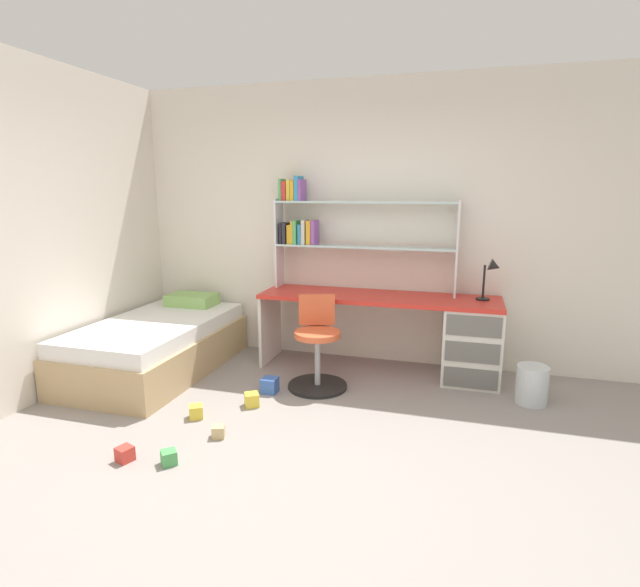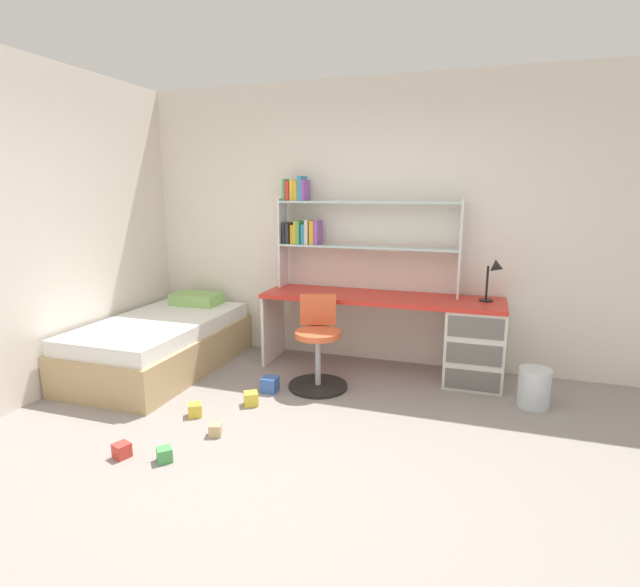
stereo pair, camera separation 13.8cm
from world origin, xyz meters
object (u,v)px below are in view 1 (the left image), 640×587
desk (443,333)px  toy_block_blue_4 (270,385)px  toy_block_red_1 (125,454)px  bookshelf_hutch (334,225)px  toy_block_yellow_2 (196,412)px  toy_block_green_0 (169,457)px  desk_lamp (492,273)px  toy_block_natural_3 (218,432)px  toy_block_yellow_5 (252,400)px  swivel_chair (317,352)px  bed_platform (158,345)px  waste_bin (532,385)px

desk → toy_block_blue_4: size_ratio=17.18×
toy_block_red_1 → desk: bearing=47.7°
desk → bookshelf_hutch: bookshelf_hutch is taller
bookshelf_hutch → toy_block_yellow_2: 2.17m
desk → toy_block_green_0: size_ratio=24.46×
desk_lamp → toy_block_natural_3: 2.65m
toy_block_red_1 → toy_block_yellow_5: (0.45, 0.98, 0.01)m
swivel_chair → toy_block_natural_3: 1.18m
toy_block_yellow_2 → toy_block_yellow_5: bearing=44.2°
swivel_chair → bed_platform: size_ratio=0.44×
toy_block_green_0 → swivel_chair: bearing=69.8°
desk → toy_block_blue_4: (-1.40, -0.79, -0.36)m
swivel_chair → bookshelf_hutch: bearing=93.4°
toy_block_yellow_2 → toy_block_natural_3: size_ratio=1.18×
desk → bookshelf_hutch: (-1.08, 0.18, 0.95)m
bookshelf_hutch → toy_block_natural_3: size_ratio=20.80×
bookshelf_hutch → bed_platform: 2.06m
waste_bin → toy_block_blue_4: size_ratio=2.43×
swivel_chair → waste_bin: swivel_chair is taller
toy_block_green_0 → toy_block_yellow_2: bearing=105.3°
desk_lamp → toy_block_blue_4: (-1.78, -0.83, -0.93)m
toy_block_natural_3 → bed_platform: bearing=138.9°
toy_block_red_1 → toy_block_green_0: bearing=8.7°
bookshelf_hutch → desk: bearing=-9.4°
desk_lamp → toy_block_yellow_2: (-2.14, -1.44, -0.94)m
bed_platform → waste_bin: (3.35, 0.21, -0.09)m
toy_block_green_0 → toy_block_blue_4: size_ratio=0.70×
desk → waste_bin: bearing=-28.3°
toy_block_green_0 → toy_block_natural_3: bearing=71.0°
desk_lamp → toy_block_yellow_2: desk_lamp is taller
bookshelf_hutch → toy_block_green_0: bookshelf_hutch is taller
bookshelf_hutch → toy_block_yellow_5: 1.86m
toy_block_green_0 → toy_block_blue_4: 1.24m
swivel_chair → toy_block_yellow_5: swivel_chair is taller
swivel_chair → toy_block_blue_4: (-0.35, -0.25, -0.26)m
swivel_chair → desk_lamp: bearing=22.3°
desk_lamp → toy_block_blue_4: bearing=-155.0°
bed_platform → desk_lamp: bearing=12.0°
toy_block_yellow_2 → desk_lamp: bearing=33.9°
waste_bin → toy_block_green_0: waste_bin is taller
desk → toy_block_red_1: 2.82m
waste_bin → toy_block_yellow_5: 2.27m
toy_block_yellow_2 → toy_block_green_0: bearing=-74.7°
bookshelf_hutch → swivel_chair: 1.28m
toy_block_green_0 → desk_lamp: bearing=46.3°
swivel_chair → toy_block_yellow_5: bearing=-125.8°
bed_platform → toy_block_natural_3: size_ratio=21.53×
toy_block_yellow_2 → toy_block_yellow_5: toy_block_yellow_5 is taller
desk → swivel_chair: swivel_chair is taller
toy_block_natural_3 → toy_block_red_1: bearing=-134.1°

